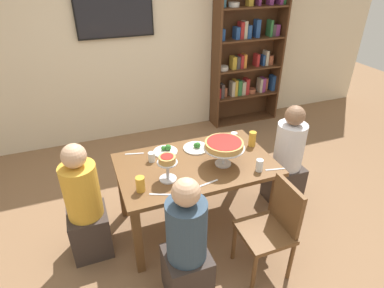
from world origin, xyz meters
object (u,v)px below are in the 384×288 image
dining_table (196,172)px  cutlery_fork_near (134,154)px  salad_plate_near_diner (166,150)px  personal_pizza_stand (167,163)px  cutlery_knife_near (275,169)px  diner_near_left (187,251)px  diner_head_west (86,210)px  cutlery_knife_far (209,183)px  cutlery_spare_fork (160,194)px  television (114,14)px  salad_plate_far_diner (196,147)px  water_glass_clear_near (152,157)px  bookshelf (248,54)px  chair_near_right (273,225)px  diner_head_east (287,163)px  deep_dish_pizza_stand (224,146)px  beer_glass_amber_tall (140,184)px  beer_glass_amber_short (252,139)px  cutlery_fork_far (216,142)px  water_glass_clear_far (234,137)px  water_glass_clear_spare (259,165)px

dining_table → cutlery_fork_near: cutlery_fork_near is taller
salad_plate_near_diner → cutlery_fork_near: bearing=166.3°
personal_pizza_stand → cutlery_knife_near: personal_pizza_stand is taller
diner_near_left → diner_head_west: 0.99m
cutlery_knife_far → diner_head_west: bearing=152.3°
dining_table → cutlery_fork_near: bearing=144.5°
cutlery_spare_fork → television: bearing=109.7°
diner_head_west → cutlery_knife_far: bearing=-17.5°
salad_plate_far_diner → water_glass_clear_near: size_ratio=2.80×
bookshelf → television: (-1.92, 0.10, 0.66)m
bookshelf → chair_near_right: size_ratio=2.54×
diner_head_east → deep_dish_pizza_stand: (-0.81, -0.11, 0.45)m
salad_plate_far_diner → beer_glass_amber_tall: bearing=-145.5°
beer_glass_amber_short → cutlery_fork_far: beer_glass_amber_short is taller
beer_glass_amber_short → cutlery_fork_near: size_ratio=0.85×
salad_plate_near_diner → water_glass_clear_far: 0.71m
beer_glass_amber_tall → water_glass_clear_far: bearing=22.6°
cutlery_knife_far → dining_table: bearing=78.5°
salad_plate_near_diner → beer_glass_amber_tall: 0.62m
television → diner_near_left: 3.11m
dining_table → television: (-0.30, 2.11, 1.11)m
chair_near_right → cutlery_spare_fork: 0.96m
water_glass_clear_far → salad_plate_near_diner: bearing=175.5°
bookshelf → deep_dish_pizza_stand: bookshelf is taller
diner_head_east → cutlery_knife_far: bearing=17.5°
bookshelf → diner_head_west: 3.39m
bookshelf → chair_near_right: (-1.22, -2.74, -0.61)m
deep_dish_pizza_stand → beer_glass_amber_tall: bearing=-171.8°
water_glass_clear_far → diner_near_left: bearing=-132.0°
water_glass_clear_spare → cutlery_fork_far: bearing=103.9°
chair_near_right → cutlery_knife_near: bearing=-31.5°
cutlery_spare_fork → cutlery_fork_far: bearing=61.6°
beer_glass_amber_tall → water_glass_clear_near: size_ratio=1.45×
salad_plate_near_diner → cutlery_knife_far: salad_plate_near_diner is taller
diner_head_west → cutlery_spare_fork: (0.60, -0.32, 0.25)m
salad_plate_near_diner → beer_glass_amber_tall: bearing=-125.7°
salad_plate_near_diner → water_glass_clear_spare: bearing=-40.8°
beer_glass_amber_short → cutlery_knife_far: beer_glass_amber_short is taller
chair_near_right → water_glass_clear_near: size_ratio=9.59×
diner_head_west → beer_glass_amber_tall: bearing=-25.0°
diner_head_east → beer_glass_amber_tall: bearing=8.0°
personal_pizza_stand → salad_plate_near_diner: 0.47m
personal_pizza_stand → beer_glass_amber_short: size_ratio=1.55×
television → water_glass_clear_near: 2.16m
salad_plate_far_diner → cutlery_knife_near: size_ratio=1.41×
dining_table → cutlery_fork_far: 0.46m
dining_table → salad_plate_far_diner: salad_plate_far_diner is taller
cutlery_knife_far → water_glass_clear_spare: bearing=-8.6°
beer_glass_amber_tall → water_glass_clear_spare: beer_glass_amber_tall is taller
water_glass_clear_spare → salad_plate_far_diner: bearing=125.3°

